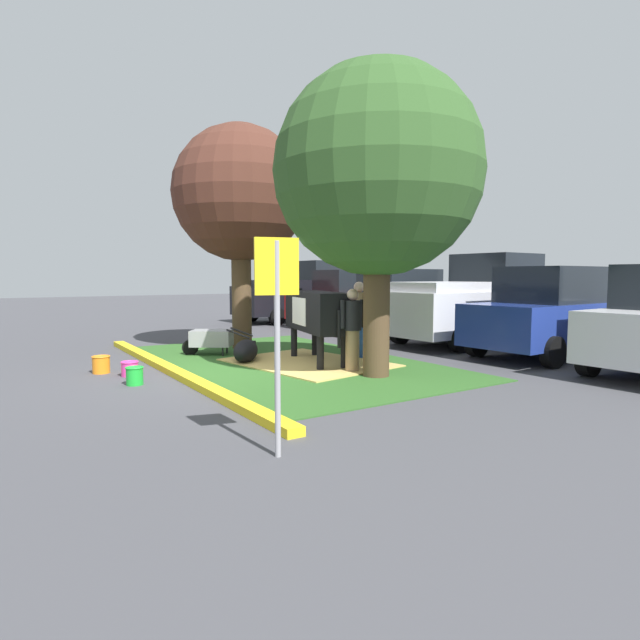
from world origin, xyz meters
TOP-DOWN VIEW (x-y plane):
  - ground_plane at (0.00, 0.00)m, footprint 80.00×80.00m
  - grass_island at (-0.50, 1.61)m, footprint 7.94×4.64m
  - curb_yellow at (-0.50, -0.86)m, footprint 9.14×0.24m
  - hay_bedding at (0.01, 1.80)m, footprint 3.54×2.87m
  - shade_tree_left at (-2.82, 1.62)m, footprint 3.29×3.29m
  - shade_tree_right at (1.81, 2.13)m, footprint 3.67×3.67m
  - cow_holstein at (-0.04, 2.03)m, footprint 3.08×1.22m
  - calf_lying at (-0.92, 0.84)m, footprint 1.25×1.02m
  - person_handler at (1.27, 2.01)m, footprint 0.34×0.53m
  - person_visitor_near at (-0.03, 3.15)m, footprint 0.53×0.34m
  - wheelbarrow at (-2.20, 0.56)m, footprint 1.23×1.47m
  - parking_sign at (4.46, -1.31)m, footprint 0.15×0.44m
  - bucket_orange at (-1.28, -1.95)m, footprint 0.33×0.33m
  - bucket_pink at (-0.68, -1.57)m, footprint 0.32×0.32m
  - bucket_green at (0.15, -1.68)m, footprint 0.30×0.30m
  - pickup_truck_black at (-8.77, 7.06)m, footprint 2.40×5.48m
  - sedan_silver at (-5.95, 7.27)m, footprint 2.17×4.47m
  - sedan_red at (-3.13, 7.11)m, footprint 2.17×4.47m
  - pickup_truck_maroon at (-0.43, 7.45)m, footprint 2.40×5.48m
  - sedan_blue at (2.08, 6.98)m, footprint 2.17×4.47m

SIDE VIEW (x-z plane):
  - ground_plane at x=0.00m, z-range 0.00..0.00m
  - grass_island at x=-0.50m, z-range 0.00..0.02m
  - hay_bedding at x=0.01m, z-range 0.01..0.04m
  - curb_yellow at x=-0.50m, z-range 0.00..0.12m
  - bucket_pink at x=-0.68m, z-range 0.01..0.28m
  - bucket_green at x=0.15m, z-range 0.01..0.31m
  - bucket_orange at x=-1.28m, z-range 0.01..0.33m
  - calf_lying at x=-0.92m, z-range 0.00..0.48m
  - wheelbarrow at x=-2.20m, z-range 0.07..0.70m
  - person_handler at x=1.27m, z-range 0.06..1.63m
  - person_visitor_near at x=-0.03m, z-range 0.07..1.75m
  - sedan_silver at x=-5.95m, z-range -0.03..1.99m
  - sedan_red at x=-3.13m, z-range -0.03..1.99m
  - sedan_blue at x=2.08m, z-range -0.03..1.99m
  - cow_holstein at x=-0.04m, z-range 0.31..1.84m
  - pickup_truck_black at x=-8.77m, z-range -0.10..2.32m
  - pickup_truck_maroon at x=-0.43m, z-range -0.10..2.32m
  - parking_sign at x=4.46m, z-range 0.45..2.64m
  - shade_tree_right at x=1.81m, z-range 0.88..6.35m
  - shade_tree_left at x=-2.82m, z-range 1.05..6.51m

